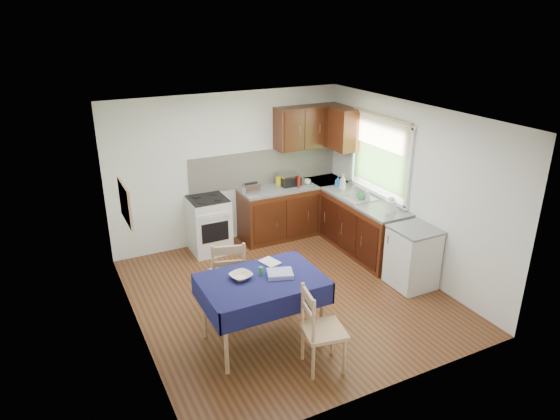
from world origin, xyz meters
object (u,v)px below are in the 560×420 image
toaster (251,189)px  sandwich_press (289,180)px  dining_table (262,287)px  dish_rack (360,198)px  chair_far (228,275)px  kettle (391,206)px  chair_near (320,327)px

toaster → sandwich_press: (0.77, 0.12, 0.00)m
dining_table → dish_rack: 2.82m
dining_table → sandwich_press: bearing=47.4°
chair_far → kettle: (2.60, 0.09, 0.46)m
chair_far → toaster: size_ratio=4.07×
dining_table → dish_rack: size_ratio=3.03×
chair_far → kettle: size_ratio=4.13×
chair_near → kettle: bearing=-43.1°
chair_near → dish_rack: 3.03m
chair_near → chair_far: bearing=29.1°
toaster → dish_rack: dish_rack is taller
dining_table → dish_rack: dish_rack is taller
dining_table → chair_near: chair_near is taller
toaster → kettle: (1.51, -1.67, 0.02)m
chair_far → dish_rack: bearing=-148.0°
toaster → dining_table: bearing=-112.7°
chair_far → toaster: 2.12m
dish_rack → kettle: size_ratio=1.80×
sandwich_press → dish_rack: (0.67, -1.14, -0.07)m
chair_far → chair_near: size_ratio=1.06×
sandwich_press → kettle: (0.75, -1.79, 0.02)m
dining_table → chair_near: 0.83m
sandwich_press → dish_rack: 1.33m
chair_far → sandwich_press: 2.68m
chair_far → dining_table: bearing=115.7°
dining_table → toaster: toaster is taller
dish_rack → chair_near: bearing=-157.8°
dining_table → kettle: 2.62m
chair_far → kettle: bearing=-162.3°
chair_far → sandwich_press: size_ratio=3.24×
sandwich_press → chair_far: bearing=-124.5°
kettle → dish_rack: bearing=96.9°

